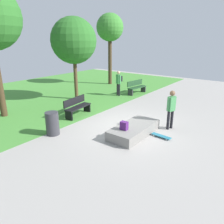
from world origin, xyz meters
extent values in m
plane|color=#9E9993|center=(0.00, 0.00, 0.00)|extent=(28.00, 28.00, 0.00)
cube|color=#478C38|center=(0.00, 8.09, 0.00)|extent=(26.60, 11.81, 0.01)
cube|color=gray|center=(-0.54, -0.64, 0.20)|extent=(2.38, 1.09, 0.39)
cube|color=#4C1E66|center=(-1.13, -0.55, 0.55)|extent=(0.21, 0.29, 0.32)
cylinder|color=black|center=(1.00, -1.59, 0.41)|extent=(0.12, 0.12, 0.81)
cylinder|color=black|center=(0.79, -1.52, 0.41)|extent=(0.12, 0.12, 0.81)
cube|color=#3F8C4C|center=(0.89, -1.55, 1.12)|extent=(0.37, 0.29, 0.61)
cylinder|color=#3F8C4C|center=(1.05, -1.61, 1.14)|extent=(0.09, 0.09, 0.56)
cylinder|color=#3F8C4C|center=(0.73, -1.50, 1.14)|extent=(0.09, 0.09, 0.56)
sphere|color=brown|center=(0.89, -1.55, 1.57)|extent=(0.22, 0.22, 0.22)
cube|color=teal|center=(-0.14, -1.66, 0.07)|extent=(0.28, 0.82, 0.02)
cylinder|color=silver|center=(-0.09, -1.94, 0.03)|extent=(0.04, 0.06, 0.06)
cylinder|color=silver|center=(-0.25, -1.93, 0.03)|extent=(0.04, 0.06, 0.06)
cylinder|color=silver|center=(-0.03, -1.39, 0.03)|extent=(0.04, 0.06, 0.06)
cylinder|color=silver|center=(-0.19, -1.37, 0.03)|extent=(0.04, 0.06, 0.06)
cube|color=#1E4223|center=(5.47, 2.81, 0.45)|extent=(1.64, 0.63, 0.06)
cube|color=#1E4223|center=(5.50, 3.03, 0.73)|extent=(1.60, 0.26, 0.36)
cube|color=#2D2D33|center=(6.20, 2.72, 0.23)|extent=(0.13, 0.40, 0.45)
cube|color=#2D2D33|center=(4.74, 2.90, 0.23)|extent=(0.13, 0.40, 0.45)
cube|color=black|center=(-0.29, 2.78, 0.45)|extent=(1.65, 0.66, 0.06)
cube|color=black|center=(-0.32, 3.00, 0.73)|extent=(1.59, 0.29, 0.36)
cube|color=black|center=(0.44, 2.88, 0.23)|extent=(0.14, 0.40, 0.45)
cube|color=black|center=(-1.02, 2.67, 0.23)|extent=(0.14, 0.40, 0.45)
cylinder|color=#4C3823|center=(1.89, 5.18, 1.38)|extent=(0.22, 0.22, 2.76)
sphere|color=#286623|center=(1.89, 5.18, 3.58)|extent=(2.73, 2.73, 2.73)
cylinder|color=#42301E|center=(7.07, 6.46, 1.95)|extent=(0.30, 0.30, 3.90)
sphere|color=#387F2D|center=(7.07, 6.46, 4.55)|extent=(2.16, 2.16, 2.16)
cylinder|color=#333338|center=(-2.51, 1.97, 0.47)|extent=(0.53, 0.53, 0.94)
cylinder|color=black|center=(4.18, 3.44, 0.41)|extent=(0.12, 0.12, 0.81)
cylinder|color=black|center=(4.27, 3.65, 0.41)|extent=(0.12, 0.12, 0.81)
cube|color=#3F8C4C|center=(4.22, 3.54, 1.12)|extent=(0.31, 0.37, 0.61)
cylinder|color=#3F8C4C|center=(4.16, 3.39, 1.14)|extent=(0.09, 0.09, 0.56)
cylinder|color=#3F8C4C|center=(4.29, 3.70, 1.14)|extent=(0.09, 0.09, 0.56)
sphere|color=tan|center=(4.22, 3.54, 1.57)|extent=(0.22, 0.22, 0.22)
cube|color=black|center=(4.37, 3.48, 1.15)|extent=(0.25, 0.30, 0.36)
camera|label=1|loc=(-7.41, -4.75, 3.67)|focal=34.43mm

